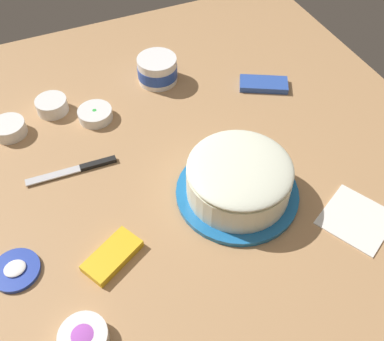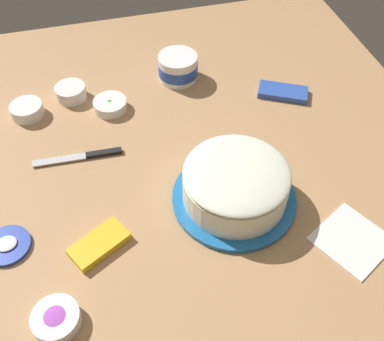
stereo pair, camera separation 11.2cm
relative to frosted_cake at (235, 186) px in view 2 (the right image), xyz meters
name	(u,v)px [view 2 (the right image)]	position (x,y,z in m)	size (l,w,h in m)	color
ground_plane	(171,169)	(-0.13, 0.14, -0.06)	(1.54, 1.54, 0.00)	tan
frosted_cake	(235,186)	(0.00, 0.00, 0.00)	(0.31, 0.31, 0.12)	#1E6BB2
frosting_tub	(178,67)	(-0.02, 0.51, -0.01)	(0.12, 0.12, 0.08)	white
frosting_tub_lid	(7,245)	(-0.54, 0.00, -0.05)	(0.11, 0.11, 0.02)	#233DAD
spreading_knife	(86,156)	(-0.34, 0.24, -0.05)	(0.24, 0.03, 0.01)	silver
sprinkle_bowl_rainbow	(56,319)	(-0.44, -0.20, -0.04)	(0.10, 0.10, 0.03)	white
sprinkle_bowl_blue	(27,110)	(-0.48, 0.45, -0.03)	(0.09, 0.09, 0.04)	white
sprinkle_bowl_green	(110,105)	(-0.25, 0.41, -0.04)	(0.10, 0.10, 0.03)	white
sprinkle_bowl_orange	(71,92)	(-0.35, 0.50, -0.03)	(0.09, 0.09, 0.04)	white
candy_box_lower	(283,92)	(0.27, 0.34, -0.05)	(0.15, 0.07, 0.02)	#2D51B2
candy_box_upper	(99,244)	(-0.34, -0.05, -0.05)	(0.13, 0.07, 0.02)	yellow
paper_napkin	(352,240)	(0.23, -0.18, -0.05)	(0.15, 0.15, 0.01)	white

